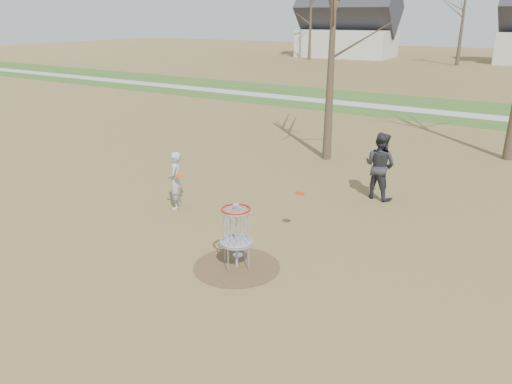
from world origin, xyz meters
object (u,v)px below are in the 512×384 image
disc_grounded (238,255)px  disc_golf_basket (236,226)px  player_standing (175,181)px  player_throwing (380,166)px

disc_grounded → disc_golf_basket: (0.26, -0.42, 0.89)m
player_standing → player_throwing: 5.65m
player_standing → player_throwing: bearing=100.6°
player_standing → player_throwing: (4.26, 3.71, 0.17)m
disc_golf_basket → disc_grounded: bearing=122.1°
player_throwing → disc_grounded: 5.37m
player_throwing → disc_golf_basket: player_throwing is taller
player_standing → disc_golf_basket: bearing=30.1°
player_standing → disc_golf_basket: size_ratio=1.15×
player_throwing → disc_grounded: (-1.24, -5.15, -0.93)m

